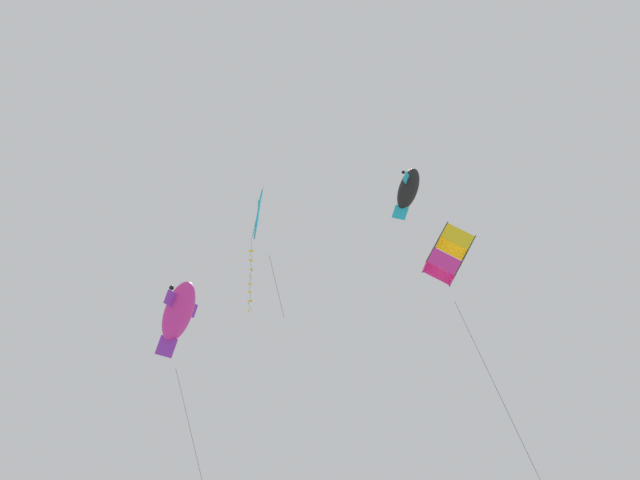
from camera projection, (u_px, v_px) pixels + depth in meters
The scene contains 4 objects.
kite_box_low_drifter at pixel (449, 256), 23.12m from camera, with size 4.07×3.02×9.22m.
kite_fish_near_left at pixel (408, 189), 27.11m from camera, with size 1.33×1.43×2.07m.
kite_diamond_near_right at pixel (258, 215), 28.86m from camera, with size 2.19×1.23×5.55m.
kite_fish_far_centre at pixel (179, 312), 25.41m from camera, with size 3.55×2.97×9.78m.
Camera 1 is at (-20.47, 5.20, 26.91)m, focal length 42.05 mm.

